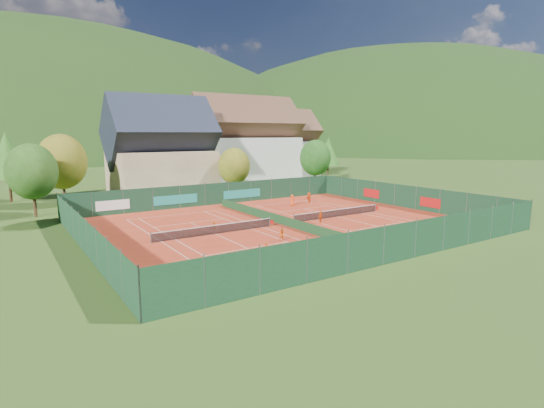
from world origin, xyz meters
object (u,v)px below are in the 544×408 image
Objects in this scene: player_right_far_b at (309,198)px; hotel_block_a at (245,146)px; ball_hopper at (444,229)px; player_left_mid at (282,235)px; player_right_far_a at (292,200)px; chalet at (161,154)px; hotel_block_b at (281,148)px; player_right_near at (321,217)px; player_left_near at (267,251)px; player_left_far at (214,227)px.

hotel_block_a is at bearing -129.14° from player_right_far_b.
player_left_mid is (-14.82, 6.57, 0.06)m from ball_hopper.
player_right_far_b is at bearing -99.80° from hotel_block_a.
player_left_mid is at bearing 55.07° from player_right_far_a.
chalet is 35.85m from hotel_block_b.
hotel_block_b is 53.05m from player_right_near.
player_right_far_a reaches higher than player_left_near.
player_left_near is at bearing -125.41° from hotel_block_b.
player_right_near is at bearing 73.18° from player_right_far_a.
player_left_near is 0.86× the size of player_right_far_a.
player_left_far is 0.77× the size of player_right_far_a.
chalet is 19.94m from hotel_block_a.
player_right_far_b is (14.49, -20.13, -5.85)m from chalet.
hotel_block_b is at bearing 57.23° from player_left_near.
player_left_mid is (4.23, 4.01, -0.05)m from player_left_near.
player_left_far is 12.00m from player_right_near.
player_right_far_a is 1.00× the size of player_right_far_b.
ball_hopper is at bearing -108.84° from hotel_block_b.
chalet is at bearing -58.20° from player_right_far_a.
player_right_far_b is (-4.51, -26.13, -6.61)m from hotel_block_a.
player_left_near is 0.93× the size of player_right_near.
chalet is 20.25× the size of ball_hopper.
player_right_far_a is at bearing 52.07° from player_left_near.
hotel_block_a is 52.39m from player_left_near.
player_right_near is 11.76m from player_right_far_a.
ball_hopper is 16.21m from player_left_mid.
player_right_far_b reaches higher than ball_hopper.
hotel_block_a reaches higher than ball_hopper.
player_right_near is at bearing 177.60° from player_left_far.
player_right_near is (-6.83, 10.67, 0.16)m from ball_hopper.
player_right_far_a is (-21.96, -34.80, -5.84)m from hotel_block_b.
hotel_block_a is 27.00× the size of ball_hopper.
hotel_block_a is at bearing 46.59° from player_right_near.
chalet reaches higher than player_right_far_a.
player_left_near is (-5.32, -39.92, -5.96)m from chalet.
player_right_far_b is (7.59, 11.68, 0.05)m from player_right_near.
player_right_far_b reaches higher than player_right_near.
player_left_near is 28.00m from player_right_far_b.
player_right_far_a is at bearing -18.28° from player_right_far_b.
player_left_near is 25.17m from player_right_far_a.
hotel_block_b is at bearing 81.49° from player_left_mid.
player_right_far_a is at bearing 97.06° from ball_hopper.
hotel_block_b is 11.16× the size of player_right_far_b.
ball_hopper is at bearing -96.20° from hotel_block_a.
ball_hopper is 22.36m from player_right_far_b.
hotel_block_a reaches higher than player_right_far_b.
player_right_near reaches higher than player_left_near.
player_left_far is at bearing -99.38° from chalet.
player_left_near reaches higher than player_left_mid.
ball_hopper is (-19.27, -56.48, -6.06)m from hotel_block_b.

